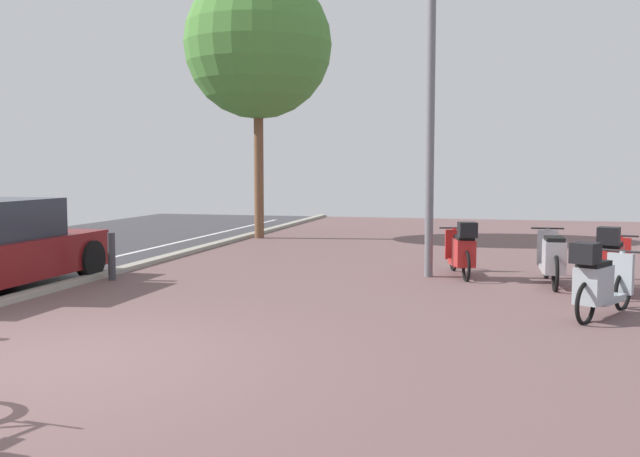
{
  "coord_description": "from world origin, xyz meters",
  "views": [
    {
      "loc": [
        4.08,
        -5.81,
        1.83
      ],
      "look_at": [
        2.22,
        1.45,
        1.19
      ],
      "focal_mm": 40.47,
      "sensor_mm": 36.0,
      "label": 1
    }
  ],
  "objects_px": {
    "scooter_far": "(552,259)",
    "lamp_post": "(431,98)",
    "street_tree": "(258,45)",
    "bollard_far": "(112,256)",
    "scooter_near": "(599,282)",
    "scooter_mid": "(612,262)",
    "scooter_extra": "(462,251)"
  },
  "relations": [
    {
      "from": "scooter_extra",
      "to": "lamp_post",
      "type": "xyz_separation_m",
      "value": [
        -0.54,
        -0.08,
        2.52
      ]
    },
    {
      "from": "scooter_mid",
      "to": "scooter_extra",
      "type": "bearing_deg",
      "value": 154.17
    },
    {
      "from": "scooter_mid",
      "to": "street_tree",
      "type": "bearing_deg",
      "value": 139.48
    },
    {
      "from": "scooter_mid",
      "to": "lamp_post",
      "type": "distance_m",
      "value": 3.83
    },
    {
      "from": "scooter_mid",
      "to": "scooter_far",
      "type": "height_order",
      "value": "scooter_mid"
    },
    {
      "from": "scooter_near",
      "to": "lamp_post",
      "type": "distance_m",
      "value": 4.46
    },
    {
      "from": "scooter_mid",
      "to": "scooter_far",
      "type": "xyz_separation_m",
      "value": [
        -0.79,
        0.53,
        -0.04
      ]
    },
    {
      "from": "scooter_far",
      "to": "lamp_post",
      "type": "xyz_separation_m",
      "value": [
        -1.94,
        0.46,
        2.54
      ]
    },
    {
      "from": "bollard_far",
      "to": "scooter_near",
      "type": "bearing_deg",
      "value": -9.42
    },
    {
      "from": "lamp_post",
      "to": "scooter_extra",
      "type": "bearing_deg",
      "value": 7.94
    },
    {
      "from": "scooter_near",
      "to": "bollard_far",
      "type": "relative_size",
      "value": 1.95
    },
    {
      "from": "scooter_far",
      "to": "scooter_mid",
      "type": "bearing_deg",
      "value": -33.5
    },
    {
      "from": "scooter_mid",
      "to": "street_tree",
      "type": "xyz_separation_m",
      "value": [
        -7.64,
        6.53,
        4.44
      ]
    },
    {
      "from": "street_tree",
      "to": "bollard_far",
      "type": "height_order",
      "value": "street_tree"
    },
    {
      "from": "scooter_mid",
      "to": "scooter_far",
      "type": "bearing_deg",
      "value": 146.5
    },
    {
      "from": "scooter_near",
      "to": "bollard_far",
      "type": "height_order",
      "value": "scooter_near"
    },
    {
      "from": "scooter_mid",
      "to": "lamp_post",
      "type": "xyz_separation_m",
      "value": [
        -2.73,
        0.99,
        2.5
      ]
    },
    {
      "from": "street_tree",
      "to": "bollard_far",
      "type": "xyz_separation_m",
      "value": [
        -0.02,
        -7.19,
        -4.52
      ]
    },
    {
      "from": "scooter_near",
      "to": "scooter_extra",
      "type": "xyz_separation_m",
      "value": [
        -1.79,
        2.93,
        -0.0
      ]
    },
    {
      "from": "scooter_far",
      "to": "bollard_far",
      "type": "bearing_deg",
      "value": -170.16
    },
    {
      "from": "bollard_far",
      "to": "lamp_post",
      "type": "bearing_deg",
      "value": 18.5
    },
    {
      "from": "lamp_post",
      "to": "scooter_far",
      "type": "bearing_deg",
      "value": -13.33
    },
    {
      "from": "scooter_far",
      "to": "lamp_post",
      "type": "bearing_deg",
      "value": 166.67
    },
    {
      "from": "scooter_mid",
      "to": "scooter_extra",
      "type": "xyz_separation_m",
      "value": [
        -2.19,
        1.06,
        -0.02
      ]
    },
    {
      "from": "street_tree",
      "to": "lamp_post",
      "type": "bearing_deg",
      "value": -48.48
    },
    {
      "from": "scooter_mid",
      "to": "scooter_extra",
      "type": "height_order",
      "value": "scooter_mid"
    },
    {
      "from": "scooter_extra",
      "to": "street_tree",
      "type": "xyz_separation_m",
      "value": [
        -5.45,
        5.47,
        4.46
      ]
    },
    {
      "from": "scooter_mid",
      "to": "bollard_far",
      "type": "distance_m",
      "value": 7.69
    },
    {
      "from": "scooter_near",
      "to": "street_tree",
      "type": "relative_size",
      "value": 0.22
    },
    {
      "from": "lamp_post",
      "to": "street_tree",
      "type": "relative_size",
      "value": 0.78
    },
    {
      "from": "scooter_far",
      "to": "scooter_extra",
      "type": "bearing_deg",
      "value": 159.05
    },
    {
      "from": "scooter_far",
      "to": "lamp_post",
      "type": "distance_m",
      "value": 3.22
    }
  ]
}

